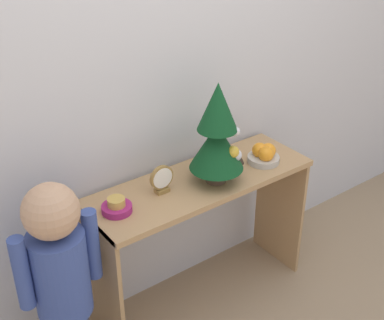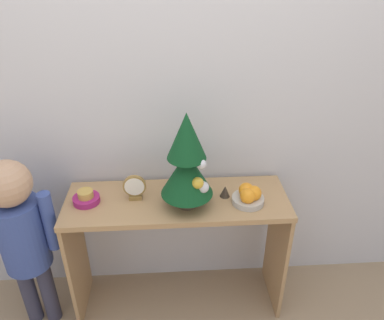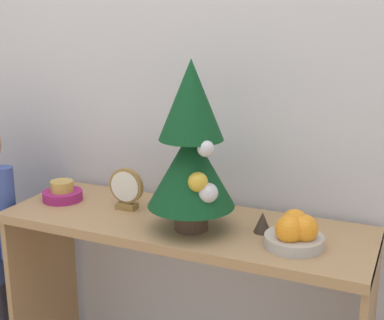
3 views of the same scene
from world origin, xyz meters
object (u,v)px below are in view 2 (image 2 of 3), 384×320
at_px(figurine, 225,191).
at_px(fruit_bowl, 249,196).
at_px(child_figure, 21,230).
at_px(desk_clock, 135,188).
at_px(mini_tree, 187,162).
at_px(singing_bowl, 86,198).

bearing_deg(figurine, fruit_bowl, -29.47).
bearing_deg(child_figure, desk_clock, 10.19).
xyz_separation_m(desk_clock, child_figure, (-0.57, -0.10, -0.16)).
relative_size(mini_tree, child_figure, 0.48).
bearing_deg(singing_bowl, desk_clock, 3.28).
distance_m(fruit_bowl, desk_clock, 0.58).
xyz_separation_m(figurine, child_figure, (-1.04, -0.09, -0.12)).
bearing_deg(figurine, mini_tree, -162.42).
height_order(mini_tree, fruit_bowl, mini_tree).
relative_size(singing_bowl, figurine, 2.16).
distance_m(mini_tree, singing_bowl, 0.56).
height_order(singing_bowl, figurine, singing_bowl).
height_order(figurine, child_figure, child_figure).
relative_size(singing_bowl, desk_clock, 0.98).
xyz_separation_m(singing_bowl, desk_clock, (0.25, 0.01, 0.04)).
height_order(fruit_bowl, figurine, fruit_bowl).
bearing_deg(child_figure, figurine, 5.21).
bearing_deg(mini_tree, figurine, 17.58).
bearing_deg(figurine, child_figure, -174.79).
distance_m(singing_bowl, desk_clock, 0.25).
xyz_separation_m(mini_tree, desk_clock, (-0.27, 0.07, -0.18)).
bearing_deg(fruit_bowl, desk_clock, 172.96).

